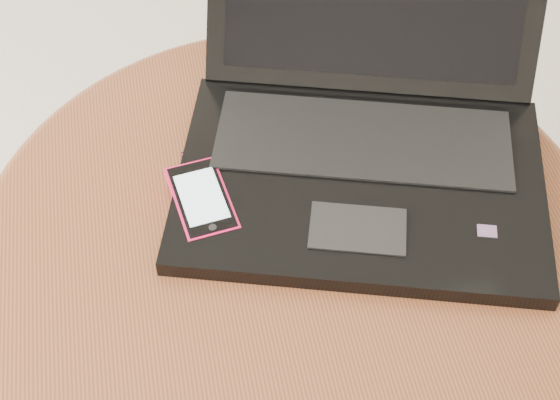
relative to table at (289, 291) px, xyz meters
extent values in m
cylinder|color=brown|center=(0.00, 0.00, -0.15)|extent=(0.11, 0.11, 0.48)
cylinder|color=brown|center=(0.00, 0.00, 0.10)|extent=(0.65, 0.65, 0.03)
torus|color=brown|center=(0.00, 0.00, 0.10)|extent=(0.68, 0.68, 0.03)
cube|color=black|center=(0.09, 0.04, 0.13)|extent=(0.46, 0.38, 0.02)
cube|color=black|center=(0.10, 0.09, 0.14)|extent=(0.35, 0.21, 0.00)
cube|color=black|center=(0.07, -0.03, 0.14)|extent=(0.11, 0.09, 0.00)
cube|color=red|center=(0.19, -0.06, 0.14)|extent=(0.02, 0.02, 0.00)
cube|color=black|center=(-0.06, 0.08, 0.12)|extent=(0.08, 0.12, 0.01)
cube|color=#BE184D|center=(-0.07, 0.13, 0.13)|extent=(0.06, 0.02, 0.00)
cube|color=#F41858|center=(-0.09, 0.05, 0.13)|extent=(0.07, 0.11, 0.01)
cube|color=black|center=(-0.09, 0.05, 0.14)|extent=(0.06, 0.11, 0.00)
cube|color=silver|center=(-0.09, 0.05, 0.14)|extent=(0.05, 0.08, 0.00)
cylinder|color=black|center=(-0.08, 0.00, 0.14)|extent=(0.01, 0.01, 0.00)
camera|label=1|loc=(-0.11, -0.52, 0.81)|focal=52.93mm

